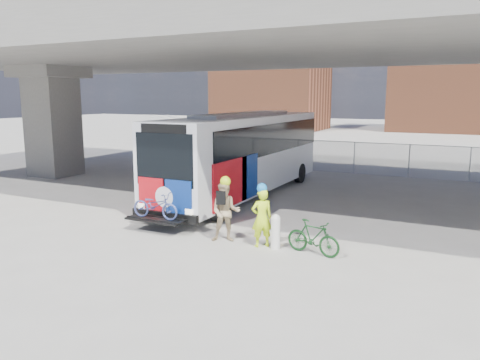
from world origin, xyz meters
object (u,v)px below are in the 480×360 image
Objects in this scene: cyclist_hivis at (262,216)px; cyclist_tan at (225,211)px; bollard at (276,230)px; bike_parked at (313,237)px; bus at (244,149)px.

cyclist_hivis is 1.19m from cyclist_tan.
bollard is 0.58m from cyclist_hivis.
bike_parked is at bearing 137.27° from cyclist_hivis.
bike_parked is (1.58, 0.00, -0.43)m from cyclist_hivis.
cyclist_hivis reaches higher than bollard.
cyclist_tan reaches higher than bollard.
cyclist_tan is (-1.19, -0.03, 0.04)m from cyclist_hivis.
cyclist_hivis is at bearing 101.18° from bike_parked.
bollard is 0.51× the size of cyclist_tan.
cyclist_tan is 2.80m from bike_parked.
bollard is at bearing 101.18° from bike_parked.
bollard is at bearing 137.27° from cyclist_hivis.
bollard is (4.09, -6.33, -1.56)m from bus.
bus is at bearing 50.70° from bike_parked.
bus is 7.69m from bollard.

